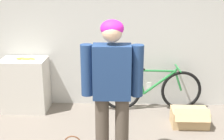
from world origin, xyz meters
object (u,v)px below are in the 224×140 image
(person, at_px, (112,83))
(bicycle, at_px, (151,89))
(cardboard_box, at_px, (189,117))
(banana, at_px, (26,59))

(person, height_order, bicycle, person)
(person, bearing_deg, cardboard_box, 39.59)
(bicycle, xyz_separation_m, banana, (-2.06, -0.08, 0.54))
(person, bearing_deg, banana, 134.07)
(person, relative_size, banana, 5.34)
(banana, bearing_deg, person, -45.17)
(banana, xyz_separation_m, cardboard_box, (2.60, -0.49, -0.77))
(banana, distance_m, cardboard_box, 2.76)
(bicycle, relative_size, banana, 5.17)
(cardboard_box, bearing_deg, bicycle, 133.58)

